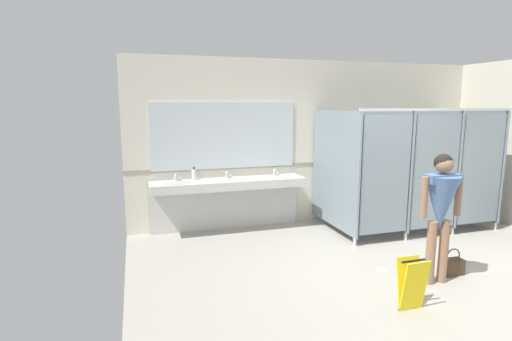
% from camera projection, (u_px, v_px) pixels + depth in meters
% --- Properties ---
extents(ground_plane, '(6.86, 6.08, 0.10)m').
position_uv_depth(ground_plane, '(415.00, 282.00, 4.89)').
color(ground_plane, '#9E998E').
extents(wall_back, '(6.86, 0.12, 2.90)m').
position_uv_depth(wall_back, '(318.00, 142.00, 7.28)').
color(wall_back, beige).
rests_on(wall_back, ground_plane).
extents(wall_back_tile_band, '(6.86, 0.01, 0.06)m').
position_uv_depth(wall_back_tile_band, '(319.00, 163.00, 7.29)').
color(wall_back_tile_band, '#9E937F').
rests_on(wall_back_tile_band, wall_back).
extents(vanity_counter, '(2.57, 0.52, 1.01)m').
position_uv_depth(vanity_counter, '(228.00, 193.00, 6.66)').
color(vanity_counter, silver).
rests_on(vanity_counter, ground_plane).
extents(mirror_panel, '(2.47, 0.02, 1.11)m').
position_uv_depth(mirror_panel, '(225.00, 136.00, 6.68)').
color(mirror_panel, silver).
rests_on(mirror_panel, wall_back).
extents(bathroom_stalls, '(2.80, 1.54, 2.07)m').
position_uv_depth(bathroom_stalls, '(413.00, 167.00, 6.71)').
color(bathroom_stalls, gray).
rests_on(bathroom_stalls, ground_plane).
extents(person_standing, '(0.55, 0.41, 1.56)m').
position_uv_depth(person_standing, '(441.00, 203.00, 4.62)').
color(person_standing, '#8C664C').
rests_on(person_standing, ground_plane).
extents(handbag, '(0.28, 0.15, 0.34)m').
position_uv_depth(handbag, '(452.00, 266.00, 4.99)').
color(handbag, '#3F2D1E').
rests_on(handbag, ground_plane).
extents(soap_dispenser, '(0.07, 0.07, 0.21)m').
position_uv_depth(soap_dispenser, '(194.00, 174.00, 6.51)').
color(soap_dispenser, white).
rests_on(soap_dispenser, vanity_counter).
extents(wet_floor_sign, '(0.28, 0.19, 0.55)m').
position_uv_depth(wet_floor_sign, '(412.00, 283.00, 4.11)').
color(wet_floor_sign, yellow).
rests_on(wet_floor_sign, ground_plane).
extents(floor_drain_cover, '(0.14, 0.14, 0.01)m').
position_uv_depth(floor_drain_cover, '(382.00, 270.00, 5.13)').
color(floor_drain_cover, '#B7BABF').
rests_on(floor_drain_cover, ground_plane).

